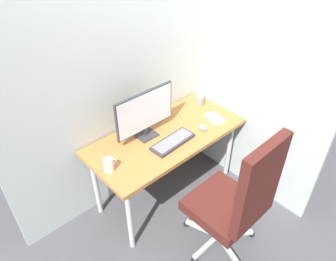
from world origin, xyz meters
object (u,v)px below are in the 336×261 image
office_chair (238,200)px  monitor (145,112)px  notebook (215,118)px  coffee_mug (109,165)px  keyboard (173,142)px  mouse (203,127)px  pen_holder (200,100)px

office_chair → monitor: 0.98m
notebook → coffee_mug: coffee_mug is taller
keyboard → mouse: bearing=-5.7°
mouse → notebook: (0.20, 0.03, -0.01)m
pen_holder → monitor: bearing=-177.6°
office_chair → mouse: (0.33, 0.65, 0.13)m
office_chair → pen_holder: office_chair is taller
mouse → pen_holder: size_ratio=0.50×
monitor → keyboard: bearing=-67.5°
coffee_mug → mouse: bearing=-7.4°
mouse → pen_holder: 0.40m
pen_holder → keyboard: bearing=-156.9°
office_chair → monitor: office_chair is taller
notebook → coffee_mug: size_ratio=1.72×
mouse → pen_holder: bearing=61.5°
monitor → pen_holder: size_ratio=3.17×
mouse → coffee_mug: coffee_mug is taller
mouse → coffee_mug: bearing=-172.3°
keyboard → coffee_mug: bearing=171.7°
monitor → coffee_mug: (-0.47, -0.15, -0.18)m
keyboard → mouse: (0.33, -0.03, 0.00)m
notebook → monitor: bearing=173.3°
office_chair → keyboard: size_ratio=2.98×
monitor → notebook: 0.70m
office_chair → keyboard: office_chair is taller
office_chair → coffee_mug: (-0.56, 0.77, 0.17)m
monitor → coffee_mug: monitor is taller
pen_holder → mouse: bearing=-133.6°
monitor → notebook: size_ratio=2.98×
pen_holder → coffee_mug: bearing=-171.5°
notebook → pen_holder: bearing=86.4°
pen_holder → coffee_mug: 1.19m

